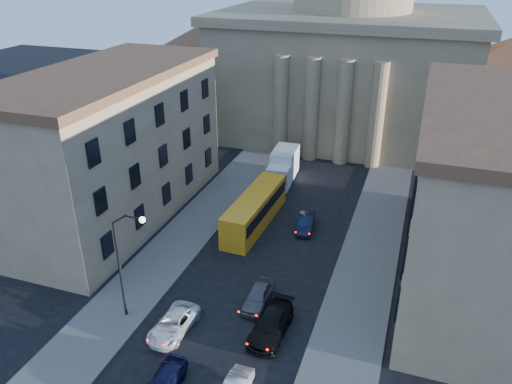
# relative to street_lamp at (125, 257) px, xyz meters

# --- Properties ---
(sidewalk_left) EXTENTS (5.00, 60.00, 0.15)m
(sidewalk_left) POSITION_rel_street_lamp_xyz_m (-1.53, 10.00, -5.21)
(sidewalk_left) COLOR #5B5853
(sidewalk_left) RESTS_ON ground
(sidewalk_right) EXTENTS (5.00, 60.00, 0.15)m
(sidewalk_right) POSITION_rel_street_lamp_xyz_m (15.47, 10.00, -5.21)
(sidewalk_right) COLOR #5B5853
(sidewalk_right) RESTS_ON ground
(church) EXTENTS (68.02, 28.76, 36.60)m
(church) POSITION_rel_street_lamp_xyz_m (6.97, 47.47, 6.59)
(church) COLOR #766449
(church) RESTS_ON ground
(building_left) EXTENTS (11.60, 26.60, 14.70)m
(building_left) POSITION_rel_street_lamp_xyz_m (-10.03, 14.00, 2.14)
(building_left) COLOR tan
(building_left) RESTS_ON ground
(building_right) EXTENTS (11.60, 26.60, 14.70)m
(building_right) POSITION_rel_street_lamp_xyz_m (23.97, 14.00, 2.14)
(building_right) COLOR tan
(building_right) RESTS_ON ground
(street_lamp) EXTENTS (2.62, 0.44, 8.83)m
(street_lamp) POSITION_rel_street_lamp_xyz_m (0.00, 0.00, 0.00)
(street_lamp) COLOR black
(street_lamp) RESTS_ON ground
(car_left_near) EXTENTS (1.96, 4.36, 1.45)m
(car_left_near) POSITION_rel_street_lamp_xyz_m (5.55, -5.33, -4.56)
(car_left_near) COLOR black
(car_left_near) RESTS_ON ground
(car_left_mid) EXTENTS (2.43, 4.88, 1.33)m
(car_left_mid) POSITION_rel_street_lamp_xyz_m (3.59, -0.36, -4.62)
(car_left_mid) COLOR white
(car_left_mid) RESTS_ON ground
(car_right_mid) EXTENTS (2.39, 5.44, 1.56)m
(car_right_mid) POSITION_rel_street_lamp_xyz_m (10.20, 1.73, -4.51)
(car_right_mid) COLOR black
(car_right_mid) RESTS_ON ground
(car_right_far) EXTENTS (1.84, 4.32, 1.45)m
(car_right_far) POSITION_rel_street_lamp_xyz_m (8.25, 4.54, -4.56)
(car_right_far) COLOR #505055
(car_right_far) RESTS_ON ground
(car_right_distant) EXTENTS (1.89, 4.29, 1.37)m
(car_right_distant) POSITION_rel_street_lamp_xyz_m (8.98, 16.76, -4.60)
(car_right_distant) COLOR black
(car_right_distant) RESTS_ON ground
(city_bus) EXTENTS (3.04, 11.41, 3.19)m
(city_bus) POSITION_rel_street_lamp_xyz_m (3.98, 16.09, -3.57)
(city_bus) COLOR orange
(city_bus) RESTS_ON ground
(box_truck) EXTENTS (2.90, 6.65, 3.58)m
(box_truck) POSITION_rel_street_lamp_xyz_m (3.66, 26.99, -3.59)
(box_truck) COLOR silver
(box_truck) RESTS_ON ground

